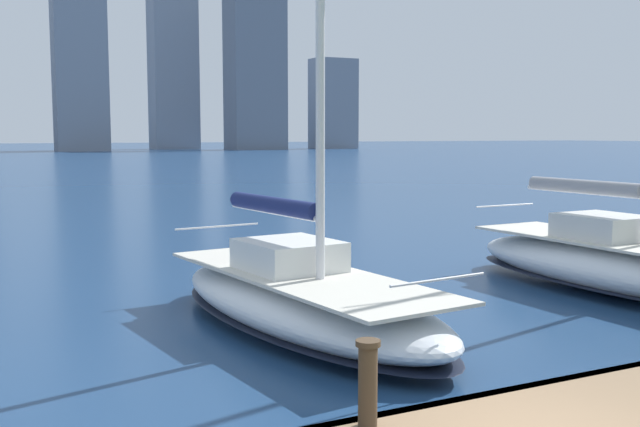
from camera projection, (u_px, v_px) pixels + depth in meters
sailboat_grey at (619, 262)px, 16.96m from camera, size 2.90×8.59×12.34m
sailboat_navy at (301, 297)px, 13.75m from camera, size 3.57×8.27×9.75m
mooring_post at (368, 382)px, 7.66m from camera, size 0.26×0.26×0.91m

